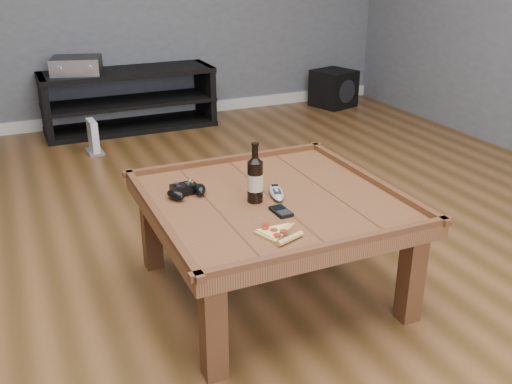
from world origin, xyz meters
name	(u,v)px	position (x,y,z in m)	size (l,w,h in m)	color
ground	(270,290)	(0.00, 0.00, 0.00)	(6.00, 6.00, 0.00)	#4A3015
baseboard	(125,116)	(0.00, 2.99, 0.05)	(5.00, 0.02, 0.10)	silver
coffee_table	(271,210)	(0.00, 0.00, 0.39)	(1.03, 1.03, 0.48)	#4F2D16
media_console	(129,100)	(0.00, 2.75, 0.25)	(1.40, 0.45, 0.50)	black
beer_bottle	(255,178)	(-0.08, -0.01, 0.55)	(0.07, 0.07, 0.25)	black
game_controller	(186,190)	(-0.32, 0.16, 0.47)	(0.19, 0.14, 0.05)	black
pizza_slice	(276,233)	(-0.13, -0.31, 0.46)	(0.20, 0.25, 0.02)	tan
smartphone	(281,211)	(-0.03, -0.15, 0.46)	(0.06, 0.11, 0.01)	black
remote_control	(276,192)	(0.03, 0.01, 0.46)	(0.11, 0.19, 0.03)	#9499A1
av_receiver	(76,65)	(-0.39, 2.75, 0.56)	(0.44, 0.39, 0.13)	black
subwoofer	(334,88)	(1.96, 2.71, 0.17)	(0.43, 0.43, 0.35)	black
game_console	(93,138)	(-0.40, 2.23, 0.11)	(0.12, 0.20, 0.25)	slate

